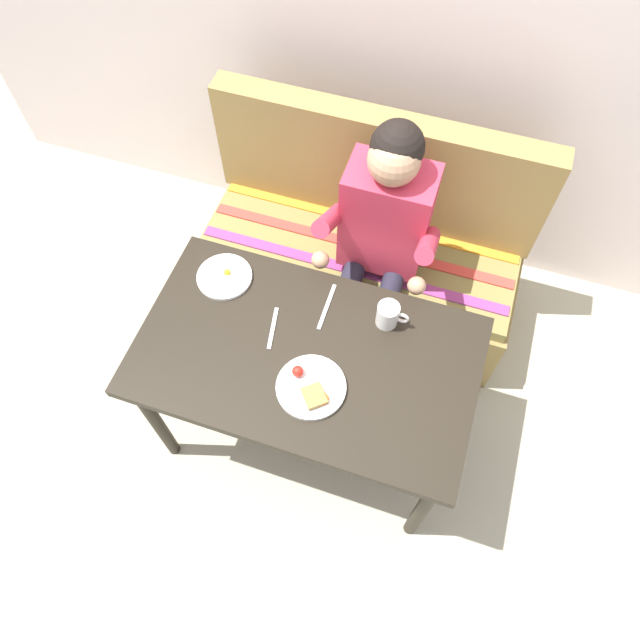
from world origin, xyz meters
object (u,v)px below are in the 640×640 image
object	(u,v)px
couch	(361,255)
coffee_mug	(388,315)
knife	(327,307)
plate_breakfast	(311,388)
plate_eggs	(225,276)
table	(307,364)
person	(381,233)
fork	(273,328)

from	to	relation	value
couch	coffee_mug	world-z (taller)	couch
couch	knife	world-z (taller)	couch
plate_breakfast	plate_eggs	world-z (taller)	plate_breakfast
table	coffee_mug	xyz separation A→B (m)	(0.23, 0.21, 0.13)
plate_eggs	person	bearing A→B (deg)	37.14
table	plate_eggs	bearing A→B (deg)	152.53
table	couch	xyz separation A→B (m)	(0.00, 0.76, -0.32)
table	knife	distance (m)	0.22
fork	couch	bearing A→B (deg)	67.22
coffee_mug	plate_breakfast	bearing A→B (deg)	-117.47
couch	fork	world-z (taller)	couch
person	knife	size ratio (longest dim) A/B	6.06
table	coffee_mug	size ratio (longest dim) A/B	10.17
plate_eggs	coffee_mug	distance (m)	0.63
table	person	world-z (taller)	person
knife	plate_breakfast	bearing A→B (deg)	-81.80
plate_breakfast	knife	bearing A→B (deg)	98.87
couch	fork	bearing A→B (deg)	-101.80
person	coffee_mug	world-z (taller)	person
table	person	size ratio (longest dim) A/B	0.99
couch	person	xyz separation A→B (m)	(0.11, -0.17, 0.41)
plate_breakfast	plate_eggs	distance (m)	0.56
table	fork	size ratio (longest dim) A/B	7.06
plate_breakfast	table	bearing A→B (deg)	115.72
coffee_mug	fork	world-z (taller)	coffee_mug
table	couch	bearing A→B (deg)	90.00
table	person	distance (m)	0.61
person	plate_breakfast	distance (m)	0.71
coffee_mug	knife	size ratio (longest dim) A/B	0.59
plate_eggs	fork	distance (m)	0.29
plate_eggs	fork	bearing A→B (deg)	-30.71
plate_breakfast	knife	xyz separation A→B (m)	(-0.05, 0.33, -0.01)
table	knife	xyz separation A→B (m)	(0.01, 0.20, 0.08)
coffee_mug	couch	bearing A→B (deg)	112.95
plate_eggs	coffee_mug	world-z (taller)	coffee_mug
table	plate_breakfast	xyz separation A→B (m)	(0.06, -0.12, 0.09)
person	plate_breakfast	world-z (taller)	person
person	plate_eggs	bearing A→B (deg)	-142.86
couch	person	distance (m)	0.46
couch	plate_eggs	world-z (taller)	couch
knife	plate_eggs	bearing A→B (deg)	179.10
table	plate_breakfast	world-z (taller)	plate_breakfast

